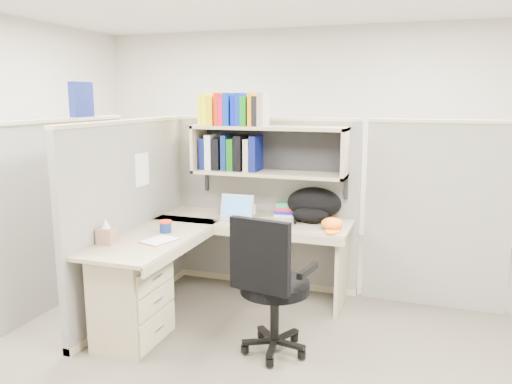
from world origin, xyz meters
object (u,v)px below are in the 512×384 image
(laptop, at_px, (233,208))
(task_chair, at_px, (272,307))
(snack_canister, at_px, (165,226))
(backpack, at_px, (313,205))
(desk, at_px, (168,277))

(laptop, height_order, task_chair, task_chair)
(laptop, distance_m, task_chair, 1.21)
(snack_canister, distance_m, task_chair, 1.14)
(backpack, height_order, task_chair, task_chair)
(desk, distance_m, task_chair, 0.89)
(snack_canister, xyz_separation_m, task_chair, (1.01, -0.34, -0.41))
(task_chair, bearing_deg, laptop, 124.93)
(laptop, xyz_separation_m, task_chair, (0.64, -0.92, -0.47))
(snack_canister, height_order, task_chair, task_chair)
(laptop, bearing_deg, desk, -110.17)
(desk, relative_size, snack_canister, 17.43)
(desk, distance_m, laptop, 0.92)
(desk, bearing_deg, snack_canister, 120.96)
(laptop, xyz_separation_m, backpack, (0.68, 0.20, 0.04))
(backpack, distance_m, task_chair, 1.22)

